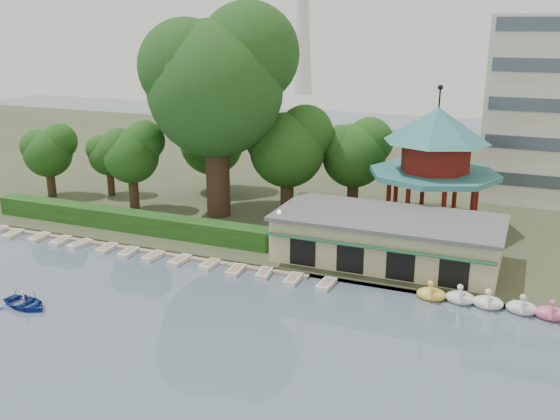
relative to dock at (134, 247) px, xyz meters
The scene contains 13 objects.
ground_plane 20.97m from the dock, 55.10° to the right, with size 220.00×220.00×0.00m, color slate.
shore 36.81m from the dock, 70.97° to the left, with size 220.00×70.00×0.40m, color #424930.
embankment 12.00m from the dock, ahead, with size 220.00×0.60×0.30m, color gray.
dock is the anchor object (origin of this frame).
boathouse 22.62m from the dock, 12.24° to the left, with size 18.60×9.39×3.90m.
pavilion 29.14m from the dock, 31.66° to the left, with size 12.40×12.40×13.50m.
hedge 4.61m from the dock, 132.27° to the left, with size 30.00×2.00×1.80m, color #215119.
lamp_post 13.99m from the dock, ahead, with size 0.36×0.36×4.28m.
big_tree 18.32m from the dock, 73.89° to the left, with size 14.77×13.76×21.30m.
small_trees 16.85m from the dock, 82.60° to the left, with size 39.71×16.67×11.16m.
swan_boats 31.99m from the dock, ahead, with size 13.63×2.05×1.92m.
moored_rowboats 2.33m from the dock, 37.07° to the right, with size 34.84×2.79×0.36m.
rowboat_with_passengers 13.15m from the dock, 89.91° to the right, with size 5.74×4.48×2.01m.
Camera 1 is at (20.49, -26.62, 19.65)m, focal length 40.00 mm.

